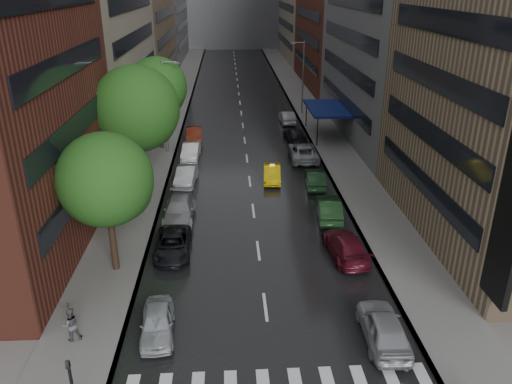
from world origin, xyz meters
TOP-DOWN VIEW (x-y plane):
  - ground at (0.00, 0.00)m, footprint 220.00×220.00m
  - road at (0.00, 50.00)m, footprint 14.00×140.00m
  - sidewalk_left at (-9.00, 50.00)m, footprint 4.00×140.00m
  - sidewalk_right at (9.00, 50.00)m, footprint 4.00×140.00m
  - tree_near at (-8.60, 8.14)m, footprint 5.33×5.33m
  - tree_mid at (-8.60, 19.36)m, footprint 6.50×6.50m
  - tree_far at (-8.60, 31.59)m, footprint 5.82×5.82m
  - taxi at (1.93, 22.08)m, footprint 1.71×4.15m
  - parked_cars_left at (-5.40, 18.67)m, footprint 2.29×35.86m
  - parked_cars_right at (5.40, 20.70)m, footprint 2.78×44.42m
  - ped_black_umbrella at (-9.37, 1.76)m, footprint 1.03×0.98m
  - street_lamp_left at (-7.72, 30.00)m, footprint 1.74×0.22m
  - street_lamp_right at (7.72, 45.00)m, footprint 1.74×0.22m
  - awning at (8.98, 35.00)m, footprint 4.00×8.00m

SIDE VIEW (x-z plane):
  - ground at x=0.00m, z-range 0.00..0.00m
  - road at x=0.00m, z-range 0.00..0.01m
  - sidewalk_left at x=-9.00m, z-range 0.00..0.15m
  - sidewalk_right at x=9.00m, z-range 0.00..0.15m
  - taxi at x=1.93m, z-range 0.00..1.34m
  - parked_cars_left at x=-5.40m, z-range -0.06..1.51m
  - parked_cars_right at x=5.40m, z-range -0.04..1.54m
  - ped_black_umbrella at x=-9.37m, z-range 0.33..2.42m
  - awning at x=8.98m, z-range 1.57..4.70m
  - street_lamp_left at x=-7.72m, z-range 0.39..9.39m
  - street_lamp_right at x=7.72m, z-range 0.39..9.39m
  - tree_near at x=-8.60m, z-range 1.56..10.06m
  - tree_far at x=-8.60m, z-range 1.71..10.98m
  - tree_mid at x=-8.60m, z-range 1.92..12.28m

